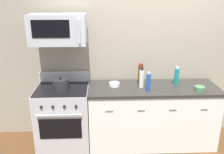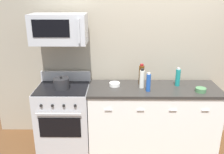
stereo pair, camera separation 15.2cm
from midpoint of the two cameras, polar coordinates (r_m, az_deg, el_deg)
The scene contains 12 objects.
ground_plane at distance 3.97m, azimuth 10.20°, elevation -14.91°, with size 5.98×5.98×0.00m, color brown.
back_wall at distance 3.81m, azimuth 10.40°, elevation 5.83°, with size 4.98×0.10×2.70m, color #9E937F.
counter_unit at distance 3.74m, azimuth 10.62°, elevation -9.06°, with size 1.89×0.66×0.92m.
range_oven at distance 3.74m, azimuth -9.97°, elevation -8.84°, with size 0.76×0.69×1.07m.
microwave at distance 3.39m, azimuth -11.09°, elevation 11.06°, with size 0.74×0.44×0.40m.
bottle_soda_blue at distance 3.37m, azimuth 9.85°, elevation -1.26°, with size 0.06×0.06×0.27m.
bottle_vinegar_white at distance 3.47m, azimuth 8.30°, elevation -0.43°, with size 0.07×0.07×0.28m.
bottle_sparkling_teal at distance 3.66m, azimuth 16.40°, elevation -0.08°, with size 0.07×0.07×0.27m.
bottle_wine_amber at distance 3.61m, azimuth 8.15°, elevation 0.55°, with size 0.08×0.08×0.31m.
bowl_white_ceramic at distance 3.54m, azimuth 1.86°, elevation -1.71°, with size 0.15×0.15×0.05m.
bowl_green_glaze at distance 3.57m, azimuth 21.33°, elevation -2.84°, with size 0.14×0.14×0.06m.
stockpot at distance 3.48m, azimuth -10.62°, elevation -1.51°, with size 0.22×0.22×0.19m.
Camera 2 is at (-0.58, -3.24, 2.21)m, focal length 38.83 mm.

